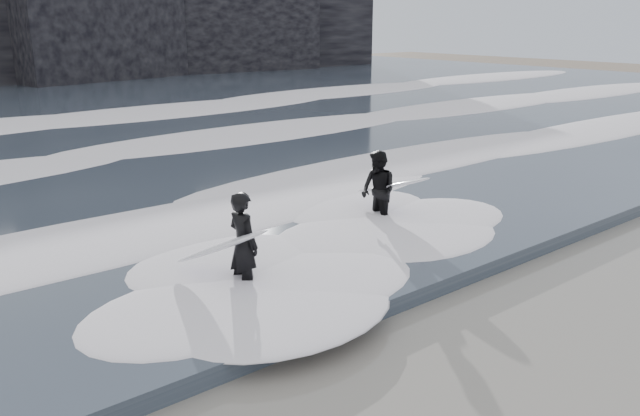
# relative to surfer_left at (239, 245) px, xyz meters

# --- Properties ---
(ground) EXTENTS (120.00, 120.00, 0.00)m
(ground) POSITION_rel_surfer_left_xyz_m (2.25, -5.15, -0.90)
(ground) COLOR #7C654A
(ground) RESTS_ON ground
(sea) EXTENTS (90.00, 52.00, 0.30)m
(sea) POSITION_rel_surfer_left_xyz_m (2.25, 23.85, -0.75)
(sea) COLOR #343E4C
(sea) RESTS_ON ground
(foam_near) EXTENTS (60.00, 3.20, 0.20)m
(foam_near) POSITION_rel_surfer_left_xyz_m (2.25, 3.85, -0.50)
(foam_near) COLOR white
(foam_near) RESTS_ON sea
(foam_mid) EXTENTS (60.00, 4.00, 0.24)m
(foam_mid) POSITION_rel_surfer_left_xyz_m (2.25, 10.85, -0.48)
(foam_mid) COLOR white
(foam_mid) RESTS_ON sea
(foam_far) EXTENTS (60.00, 4.80, 0.30)m
(foam_far) POSITION_rel_surfer_left_xyz_m (2.25, 19.85, -0.45)
(foam_far) COLOR white
(foam_far) RESTS_ON sea
(surfer_left) EXTENTS (1.22, 1.99, 1.78)m
(surfer_left) POSITION_rel_surfer_left_xyz_m (0.00, 0.00, 0.00)
(surfer_left) COLOR black
(surfer_left) RESTS_ON ground
(surfer_right) EXTENTS (1.11, 2.14, 1.74)m
(surfer_right) POSITION_rel_surfer_left_xyz_m (4.20, 1.05, -0.02)
(surfer_right) COLOR black
(surfer_right) RESTS_ON ground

